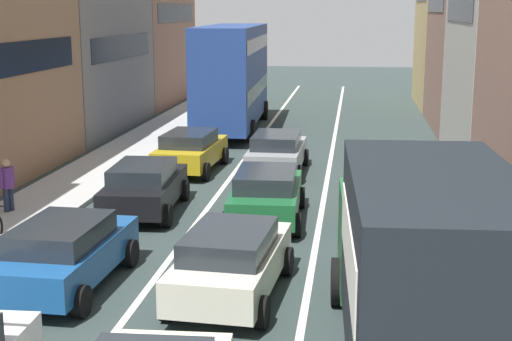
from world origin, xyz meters
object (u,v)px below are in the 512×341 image
(sedan_centre_lane_second, at_px, (231,260))
(wagon_left_lane_second, at_px, (65,252))
(sedan_right_lane_behind_truck, at_px, (388,216))
(removalist_box_truck, at_px, (423,262))
(bus_mid_queue_primary, at_px, (232,72))
(coupe_centre_lane_fourth, at_px, (277,152))
(sedan_left_lane_third, at_px, (144,186))
(pedestrian_near_kerb, at_px, (7,184))
(sedan_left_lane_fourth, at_px, (191,150))
(hatchback_centre_lane_third, at_px, (266,194))

(sedan_centre_lane_second, relative_size, wagon_left_lane_second, 1.01)
(sedan_centre_lane_second, relative_size, sedan_right_lane_behind_truck, 1.01)
(removalist_box_truck, xyz_separation_m, bus_mid_queue_primary, (-7.03, 24.31, 0.86))
(sedan_centre_lane_second, bearing_deg, sedan_right_lane_behind_truck, -37.13)
(coupe_centre_lane_fourth, relative_size, sedan_right_lane_behind_truck, 0.99)
(wagon_left_lane_second, bearing_deg, sedan_left_lane_third, 1.73)
(coupe_centre_lane_fourth, distance_m, pedestrian_near_kerb, 9.66)
(coupe_centre_lane_fourth, xyz_separation_m, pedestrian_near_kerb, (-7.06, -6.59, 0.15))
(pedestrian_near_kerb, bearing_deg, removalist_box_truck, 162.52)
(sedan_right_lane_behind_truck, relative_size, pedestrian_near_kerb, 2.63)
(sedan_left_lane_third, xyz_separation_m, sedan_left_lane_fourth, (0.10, 5.73, 0.00))
(coupe_centre_lane_fourth, height_order, sedan_right_lane_behind_truck, same)
(sedan_centre_lane_second, height_order, pedestrian_near_kerb, pedestrian_near_kerb)
(sedan_right_lane_behind_truck, bearing_deg, hatchback_centre_lane_third, 58.04)
(sedan_left_lane_third, bearing_deg, sedan_centre_lane_second, -152.89)
(bus_mid_queue_primary, bearing_deg, pedestrian_near_kerb, 164.40)
(removalist_box_truck, relative_size, wagon_left_lane_second, 1.79)
(coupe_centre_lane_fourth, height_order, bus_mid_queue_primary, bus_mid_queue_primary)
(coupe_centre_lane_fourth, bearing_deg, sedan_left_lane_fourth, 91.05)
(hatchback_centre_lane_third, bearing_deg, coupe_centre_lane_fourth, 1.29)
(sedan_left_lane_fourth, bearing_deg, bus_mid_queue_primary, 2.90)
(sedan_left_lane_third, bearing_deg, sedan_left_lane_fourth, -4.39)
(coupe_centre_lane_fourth, distance_m, sedan_left_lane_fourth, 3.17)
(sedan_left_lane_third, bearing_deg, removalist_box_truck, -145.23)
(sedan_centre_lane_second, height_order, sedan_left_lane_third, same)
(sedan_left_lane_third, bearing_deg, wagon_left_lane_second, 176.51)
(hatchback_centre_lane_third, relative_size, sedan_left_lane_fourth, 0.99)
(sedan_left_lane_fourth, xyz_separation_m, bus_mid_queue_primary, (-0.00, 9.51, 2.03))
(wagon_left_lane_second, relative_size, sedan_right_lane_behind_truck, 1.00)
(sedan_centre_lane_second, xyz_separation_m, bus_mid_queue_primary, (-3.48, 21.31, 2.03))
(hatchback_centre_lane_third, relative_size, coupe_centre_lane_fourth, 1.01)
(removalist_box_truck, bearing_deg, sedan_right_lane_behind_truck, -1.03)
(sedan_left_lane_fourth, bearing_deg, sedan_centre_lane_second, -160.72)
(sedan_right_lane_behind_truck, bearing_deg, coupe_centre_lane_fourth, 21.93)
(sedan_right_lane_behind_truck, distance_m, bus_mid_queue_primary, 18.88)
(coupe_centre_lane_fourth, bearing_deg, wagon_left_lane_second, 164.98)
(hatchback_centre_lane_third, distance_m, pedestrian_near_kerb, 7.44)
(wagon_left_lane_second, xyz_separation_m, pedestrian_near_kerb, (-3.78, 5.20, 0.15))
(sedan_right_lane_behind_truck, height_order, pedestrian_near_kerb, pedestrian_near_kerb)
(wagon_left_lane_second, xyz_separation_m, sedan_right_lane_behind_truck, (6.91, 3.77, 0.00))
(hatchback_centre_lane_third, distance_m, sedan_left_lane_fourth, 7.08)
(sedan_left_lane_third, relative_size, sedan_left_lane_fourth, 1.00)
(wagon_left_lane_second, distance_m, sedan_left_lane_fourth, 11.77)
(sedan_left_lane_fourth, distance_m, bus_mid_queue_primary, 9.72)
(wagon_left_lane_second, relative_size, hatchback_centre_lane_third, 1.00)
(sedan_left_lane_fourth, height_order, bus_mid_queue_primary, bus_mid_queue_primary)
(sedan_left_lane_third, bearing_deg, pedestrian_near_kerb, 99.02)
(sedan_centre_lane_second, distance_m, coupe_centre_lane_fourth, 11.84)
(removalist_box_truck, relative_size, bus_mid_queue_primary, 0.74)
(sedan_left_lane_third, distance_m, bus_mid_queue_primary, 15.37)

